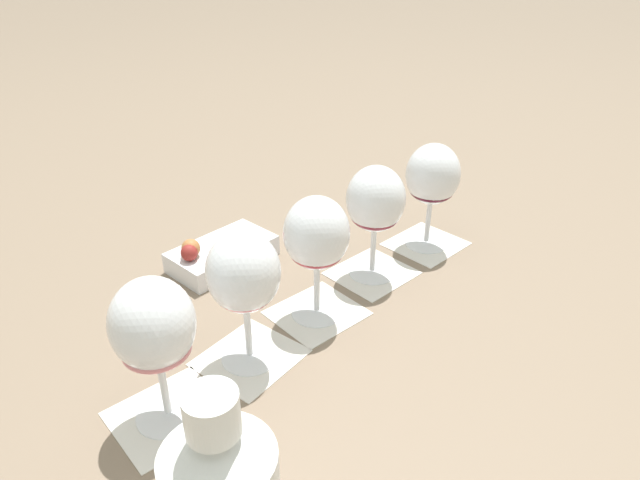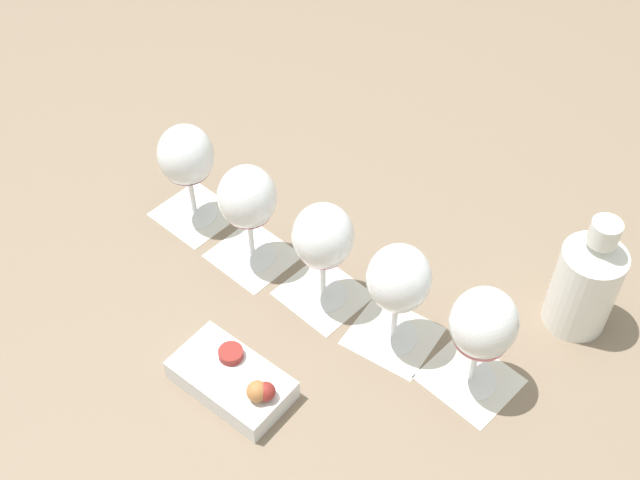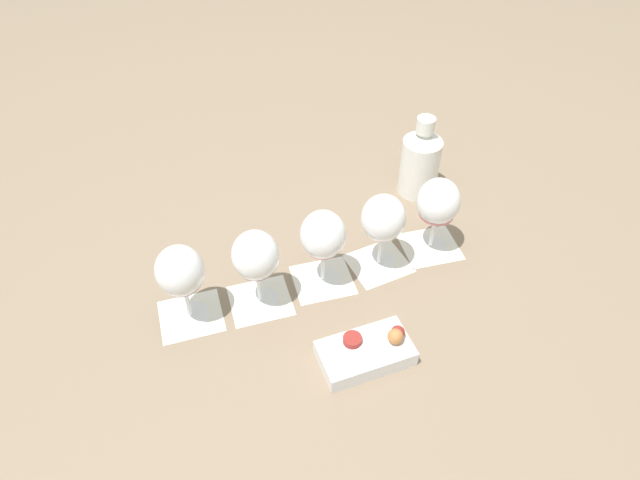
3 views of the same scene
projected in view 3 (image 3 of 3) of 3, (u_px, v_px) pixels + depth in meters
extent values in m
plane|color=#7F6B56|center=(320.00, 279.00, 1.18)|extent=(8.00, 8.00, 0.00)
cube|color=silver|center=(430.00, 247.00, 1.25)|extent=(0.16, 0.16, 0.00)
cube|color=silver|center=(379.00, 263.00, 1.21)|extent=(0.16, 0.16, 0.00)
cube|color=silver|center=(322.00, 281.00, 1.17)|extent=(0.16, 0.16, 0.00)
cube|color=silver|center=(260.00, 301.00, 1.14)|extent=(0.16, 0.16, 0.00)
cube|color=silver|center=(191.00, 316.00, 1.11)|extent=(0.16, 0.16, 0.00)
cylinder|color=white|center=(430.00, 245.00, 1.24)|extent=(0.07, 0.07, 0.01)
cylinder|color=white|center=(433.00, 231.00, 1.21)|extent=(0.01, 0.01, 0.08)
ellipsoid|color=white|center=(439.00, 201.00, 1.16)|extent=(0.09, 0.09, 0.10)
ellipsoid|color=pink|center=(436.00, 214.00, 1.18)|extent=(0.07, 0.07, 0.02)
cylinder|color=white|center=(379.00, 262.00, 1.21)|extent=(0.07, 0.07, 0.01)
cylinder|color=white|center=(380.00, 248.00, 1.18)|extent=(0.01, 0.01, 0.08)
ellipsoid|color=white|center=(383.00, 218.00, 1.12)|extent=(0.09, 0.09, 0.10)
ellipsoid|color=#D95F69|center=(382.00, 228.00, 1.14)|extent=(0.07, 0.07, 0.04)
cylinder|color=white|center=(322.00, 280.00, 1.17)|extent=(0.07, 0.07, 0.01)
cylinder|color=white|center=(322.00, 266.00, 1.14)|extent=(0.01, 0.01, 0.08)
ellipsoid|color=white|center=(322.00, 236.00, 1.08)|extent=(0.09, 0.09, 0.10)
ellipsoid|color=#A32E38|center=(322.00, 246.00, 1.10)|extent=(0.07, 0.07, 0.04)
cylinder|color=white|center=(260.00, 299.00, 1.13)|extent=(0.07, 0.07, 0.01)
cylinder|color=white|center=(259.00, 285.00, 1.10)|extent=(0.01, 0.01, 0.08)
ellipsoid|color=white|center=(255.00, 255.00, 1.05)|extent=(0.09, 0.09, 0.10)
ellipsoid|color=maroon|center=(257.00, 266.00, 1.06)|extent=(0.07, 0.07, 0.03)
cylinder|color=white|center=(191.00, 315.00, 1.11)|extent=(0.07, 0.07, 0.01)
cylinder|color=white|center=(187.00, 301.00, 1.08)|extent=(0.01, 0.01, 0.08)
ellipsoid|color=white|center=(180.00, 271.00, 1.02)|extent=(0.09, 0.09, 0.10)
ellipsoid|color=#430B1A|center=(182.00, 281.00, 1.04)|extent=(0.07, 0.07, 0.04)
cylinder|color=white|center=(419.00, 167.00, 1.34)|extent=(0.09, 0.09, 0.14)
cone|color=white|center=(424.00, 137.00, 1.28)|extent=(0.09, 0.09, 0.03)
cylinder|color=white|center=(426.00, 125.00, 1.26)|extent=(0.04, 0.04, 0.04)
cube|color=silver|center=(365.00, 353.00, 1.03)|extent=(0.18, 0.19, 0.03)
cylinder|color=maroon|center=(352.00, 340.00, 1.02)|extent=(0.03, 0.03, 0.01)
sphere|color=maroon|center=(398.00, 332.00, 1.02)|extent=(0.03, 0.03, 0.03)
sphere|color=#B2703D|center=(395.00, 336.00, 1.01)|extent=(0.03, 0.03, 0.03)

